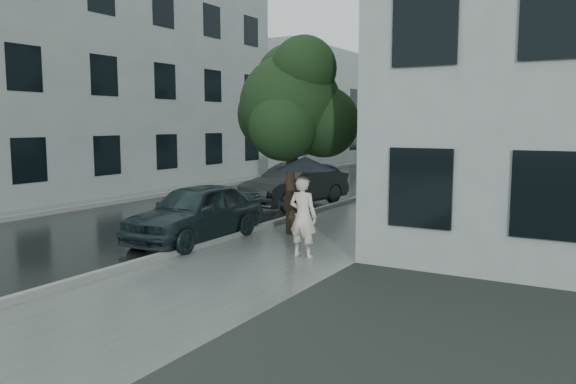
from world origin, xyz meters
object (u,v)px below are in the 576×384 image
Objects in this scene: car_near at (196,212)px; car_far at (295,185)px; pedestrian at (303,217)px; street_tree at (292,105)px; lamp_post at (375,117)px.

car_far is (-0.70, 6.19, 0.03)m from car_near.
street_tree is at bearing -53.54° from pedestrian.
pedestrian is 10.11m from lamp_post.
pedestrian is 0.39× the size of car_far.
lamp_post is 4.26m from car_far.
street_tree reaches higher than car_near.
car_far is (-2.30, 4.31, -2.55)m from street_tree.
pedestrian is at bearing -50.10° from car_far.
car_far is (-1.59, -3.20, -2.31)m from lamp_post.
street_tree is at bearing -67.01° from lamp_post.
street_tree is (-1.46, 2.13, 2.41)m from pedestrian.
street_tree is at bearing 49.05° from car_near.
pedestrian is 0.32× the size of lamp_post.
street_tree is 7.54m from lamp_post.
lamp_post is at bearing 73.11° from car_far.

